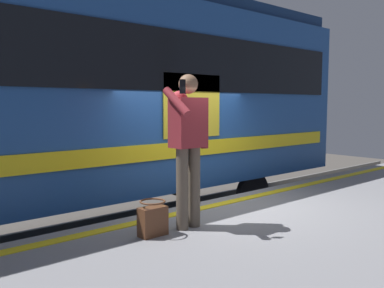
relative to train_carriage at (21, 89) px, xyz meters
name	(u,v)px	position (x,y,z in m)	size (l,w,h in m)	color
ground_plane	(205,259)	(-1.97, 1.92, -2.55)	(26.63, 26.63, 0.00)	#4C4742
platform	(319,269)	(-1.97, 3.83, -2.10)	(17.75, 3.83, 0.89)	gray
safety_line	(220,204)	(-1.97, 2.22, -1.65)	(17.40, 0.16, 0.01)	yellow
track_rail_near	(158,234)	(-1.97, 0.71, -2.47)	(23.08, 0.08, 0.16)	slate
track_rail_far	(116,217)	(-1.97, -0.72, -2.47)	(23.08, 0.08, 0.16)	slate
train_carriage	(21,89)	(0.00, 0.00, 0.00)	(12.06, 2.92, 4.02)	#1E478C
passenger	(188,138)	(-0.92, 2.75, -0.61)	(0.57, 0.55, 1.76)	brown
handbag	(153,219)	(-0.44, 2.73, -1.47)	(0.31, 0.28, 0.39)	#59331E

